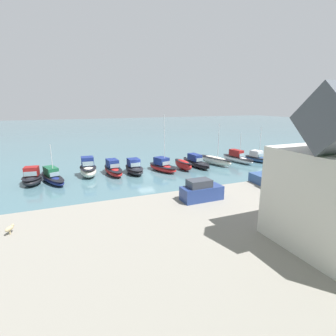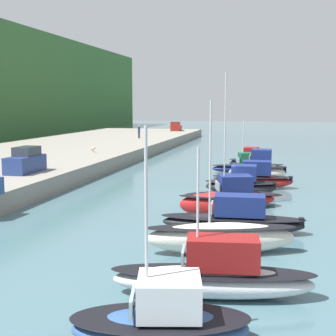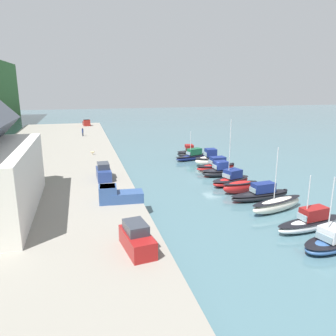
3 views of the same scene
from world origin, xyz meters
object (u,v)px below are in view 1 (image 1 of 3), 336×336
at_px(moored_boat_1, 237,158).
at_px(moored_boat_10, 32,178).
at_px(moored_boat_5, 162,166).
at_px(parked_car_0, 333,169).
at_px(pickup_truck_1, 270,180).
at_px(dog_on_quay, 10,228).
at_px(moored_boat_8, 88,169).
at_px(moored_boat_0, 257,158).
at_px(moored_boat_6, 134,168).
at_px(parked_car_1, 201,191).
at_px(moored_boat_7, 113,169).
at_px(moored_boat_4, 183,165).
at_px(moored_boat_2, 215,160).
at_px(moored_boat_3, 196,162).
at_px(moored_boat_9, 52,177).

xyz_separation_m(moored_boat_1, moored_boat_10, (35.18, 0.98, 0.06)).
height_order(moored_boat_5, parked_car_0, moored_boat_5).
bearing_deg(pickup_truck_1, dog_on_quay, 7.05).
height_order(moored_boat_8, pickup_truck_1, pickup_truck_1).
height_order(moored_boat_0, moored_boat_6, moored_boat_0).
distance_m(moored_boat_1, parked_car_1, 26.23).
bearing_deg(moored_boat_5, pickup_truck_1, 94.76).
relative_size(moored_boat_7, dog_on_quay, 8.47).
height_order(moored_boat_4, parked_car_1, parked_car_1).
xyz_separation_m(moored_boat_10, pickup_truck_1, (-26.40, 16.86, 1.41)).
bearing_deg(dog_on_quay, moored_boat_2, 64.99).
bearing_deg(dog_on_quay, moored_boat_6, 84.70).
relative_size(moored_boat_1, moored_boat_3, 0.96).
bearing_deg(moored_boat_8, moored_boat_1, -179.27).
distance_m(parked_car_0, dog_on_quay, 37.53).
bearing_deg(moored_boat_10, moored_boat_4, -174.44).
xyz_separation_m(moored_boat_0, moored_boat_1, (3.87, -1.05, 0.08)).
distance_m(moored_boat_6, moored_boat_10, 14.65).
relative_size(moored_boat_0, moored_boat_3, 0.80).
height_order(moored_boat_2, parked_car_0, moored_boat_2).
relative_size(moored_boat_1, moored_boat_6, 1.39).
height_order(moored_boat_2, moored_boat_4, moored_boat_2).
bearing_deg(parked_car_0, moored_boat_8, -129.27).
relative_size(moored_boat_1, moored_boat_7, 1.12).
relative_size(moored_boat_2, moored_boat_3, 0.91).
height_order(moored_boat_8, dog_on_quay, moored_boat_8).
distance_m(moored_boat_2, pickup_truck_1, 17.86).
height_order(moored_boat_4, moored_boat_7, moored_boat_7).
relative_size(moored_boat_4, dog_on_quay, 6.14).
bearing_deg(parked_car_1, moored_boat_9, -142.15).
bearing_deg(moored_boat_3, dog_on_quay, 31.85).
distance_m(parked_car_1, dog_on_quay, 16.75).
bearing_deg(moored_boat_1, parked_car_0, 89.53).
distance_m(moored_boat_9, moored_boat_10, 2.55).
bearing_deg(moored_boat_5, moored_boat_9, -18.04).
distance_m(moored_boat_7, parked_car_1, 19.52).
bearing_deg(parked_car_1, moored_boat_1, 134.42).
bearing_deg(parked_car_1, moored_boat_5, 170.55).
relative_size(moored_boat_0, moored_boat_10, 1.43).
bearing_deg(moored_boat_0, parked_car_0, 71.61).
xyz_separation_m(moored_boat_4, parked_car_1, (6.27, 17.18, 1.53)).
xyz_separation_m(moored_boat_0, moored_boat_3, (12.96, -0.91, 0.02)).
distance_m(moored_boat_7, parked_car_0, 31.53).
bearing_deg(moored_boat_7, moored_boat_6, 161.62).
distance_m(moored_boat_3, moored_boat_7, 14.67).
distance_m(moored_boat_5, moored_boat_9, 16.88).
bearing_deg(moored_boat_8, parked_car_0, 150.59).
xyz_separation_m(moored_boat_4, moored_boat_10, (23.02, -0.44, 0.03)).
relative_size(moored_boat_3, moored_boat_8, 1.58).
xyz_separation_m(moored_boat_6, moored_boat_10, (14.65, 0.31, 0.04)).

